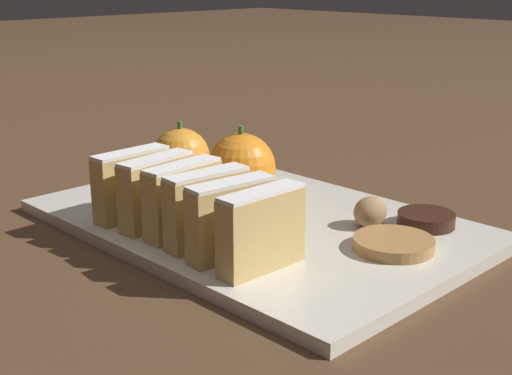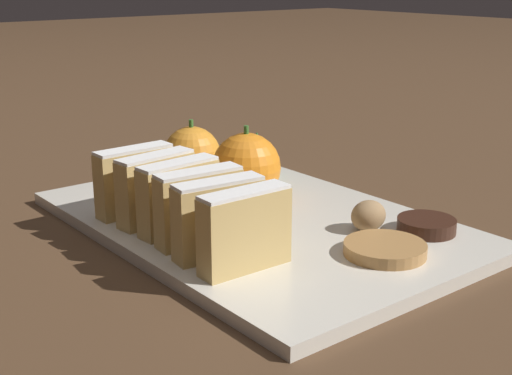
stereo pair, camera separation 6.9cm
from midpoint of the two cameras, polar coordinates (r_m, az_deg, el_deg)
The scene contains 14 objects.
ground_plane at distance 0.70m, azimuth 2.81°, elevation -3.33°, with size 6.00×6.00×0.00m, color #513823.
serving_platter at distance 0.70m, azimuth 2.82°, elevation -2.87°, with size 0.28×0.42×0.01m.
stollen_slice_front at distance 0.57m, azimuth 2.58°, elevation -3.49°, with size 0.08×0.02×0.07m.
stollen_slice_second at distance 0.59m, azimuth 0.33°, elevation -2.55°, with size 0.08×0.03×0.07m.
stollen_slice_third at distance 0.62m, azimuth -1.41°, elevation -1.61°, with size 0.08×0.03×0.07m.
stollen_slice_fourth at distance 0.65m, azimuth -3.20°, elevation -0.80°, with size 0.08×0.03×0.07m.
stollen_slice_fifth at distance 0.67m, azimuth -5.13°, elevation -0.12°, with size 0.08×0.03×0.07m.
stollen_slice_sixth at distance 0.70m, azimuth -6.93°, elevation 0.50°, with size 0.08×0.02×0.07m.
orange_near at distance 0.80m, azimuth -2.70°, elevation 2.57°, with size 0.06×0.06×0.07m.
orange_far at distance 0.73m, azimuth 1.90°, elevation 1.60°, with size 0.07×0.07×0.08m.
walnut at distance 0.67m, azimuth 11.91°, elevation -2.27°, with size 0.04×0.03×0.03m.
chocolate_cookie at distance 0.68m, azimuth 16.32°, elevation -2.98°, with size 0.05×0.05×0.01m.
gingerbread_cookie at distance 0.62m, azimuth 13.44°, elevation -4.87°, with size 0.07×0.07×0.01m.
evergreen_sprig at distance 0.82m, azimuth 2.45°, elevation 2.63°, with size 0.05×0.05×0.05m.
Camera 2 is at (-0.41, -0.51, 0.24)m, focal length 50.00 mm.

